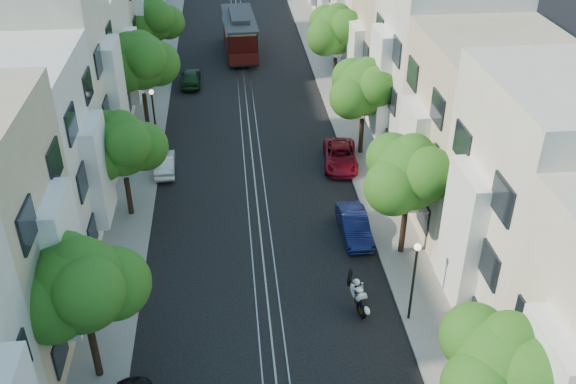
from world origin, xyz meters
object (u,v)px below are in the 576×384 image
object	(u,v)px
tree_e_b	(411,175)
tree_w_d	(154,21)
tree_e_d	(337,31)
sportbike_rider	(357,293)
tree_w_a	(82,287)
lamp_west	(153,110)
tree_w_b	(122,146)
tree_w_c	(141,62)
parked_car_e_mid	(354,225)
parked_car_w_mid	(165,163)
parked_car_w_far	(191,77)
tree_e_a	(505,366)
cable_car	(239,32)
lamp_east	(415,271)
parked_car_e_far	(340,156)
tree_e_c	(365,89)

from	to	relation	value
tree_e_b	tree_w_d	bearing A→B (deg)	118.07
tree_e_d	sportbike_rider	bearing A→B (deg)	-96.99
tree_w_a	lamp_west	world-z (taller)	tree_w_a
tree_w_b	tree_w_c	distance (m)	11.02
sportbike_rider	parked_car_e_mid	distance (m)	5.88
tree_w_c	tree_w_a	bearing A→B (deg)	-90.00
parked_car_w_mid	parked_car_w_far	size ratio (longest dim) A/B	0.88
tree_e_a	cable_car	xyz separation A→B (m)	(-7.35, 43.44, -2.36)
sportbike_rider	parked_car_w_far	size ratio (longest dim) A/B	0.54
tree_w_b	parked_car_e_mid	xyz separation A→B (m)	(12.17, -3.21, -3.73)
tree_e_a	tree_w_b	size ratio (longest dim) A/B	1.00
lamp_east	parked_car_w_mid	distance (m)	19.14
lamp_east	parked_car_w_mid	xyz separation A→B (m)	(-11.90, 14.82, -2.27)
parked_car_w_mid	tree_e_d	bearing A→B (deg)	-139.50
tree_e_a	tree_w_b	bearing A→B (deg)	130.27
tree_w_d	parked_car_e_far	size ratio (longest dim) A/B	1.43
tree_e_a	tree_w_a	world-z (taller)	tree_w_a
tree_w_b	parked_car_w_far	bearing A→B (deg)	81.84
lamp_west	parked_car_w_mid	world-z (taller)	lamp_west
tree_e_b	parked_car_e_mid	world-z (taller)	tree_e_b
tree_e_b	tree_w_a	distance (m)	16.01
parked_car_e_far	parked_car_w_mid	xyz separation A→B (m)	(-11.20, 0.23, -0.05)
tree_w_a	tree_e_a	bearing A→B (deg)	-19.15
tree_e_a	tree_w_a	xyz separation A→B (m)	(-14.40, 5.00, 0.34)
tree_w_c	lamp_west	xyz separation A→B (m)	(0.84, -2.98, -2.22)
parked_car_w_mid	lamp_west	bearing A→B (deg)	-80.48
tree_w_b	lamp_west	size ratio (longest dim) A/B	1.51
tree_e_c	tree_w_c	size ratio (longest dim) A/B	0.92
tree_w_a	tree_w_c	world-z (taller)	tree_w_c
parked_car_w_far	tree_w_c	bearing A→B (deg)	70.79
lamp_east	sportbike_rider	size ratio (longest dim) A/B	1.92
tree_e_d	tree_w_d	world-z (taller)	tree_e_d
lamp_east	cable_car	xyz separation A→B (m)	(-6.39, 36.41, -0.81)
tree_e_c	tree_w_d	bearing A→B (deg)	131.99
tree_w_c	sportbike_rider	world-z (taller)	tree_w_c
sportbike_rider	parked_car_w_mid	world-z (taller)	sportbike_rider
tree_w_b	lamp_east	distance (m)	16.81
parked_car_e_far	parked_car_e_mid	bearing A→B (deg)	-87.89
tree_e_b	sportbike_rider	distance (m)	6.37
parked_car_e_mid	parked_car_w_mid	xyz separation A→B (m)	(-10.63, 8.05, -0.09)
tree_w_c	tree_w_d	size ratio (longest dim) A/B	1.09
parked_car_e_far	lamp_west	bearing A→B (deg)	170.31
tree_e_a	lamp_east	world-z (taller)	tree_e_a
tree_e_c	tree_e_d	xyz separation A→B (m)	(0.00, 11.00, 0.27)
tree_w_c	parked_car_w_far	world-z (taller)	tree_w_c
tree_e_d	parked_car_w_mid	xyz separation A→B (m)	(-12.86, -12.16, -4.29)
tree_e_a	parked_car_e_far	distance (m)	22.01
tree_e_a	tree_e_c	world-z (taller)	tree_e_c
tree_e_b	parked_car_w_far	bearing A→B (deg)	115.81
parked_car_e_far	tree_w_b	bearing A→B (deg)	-153.79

